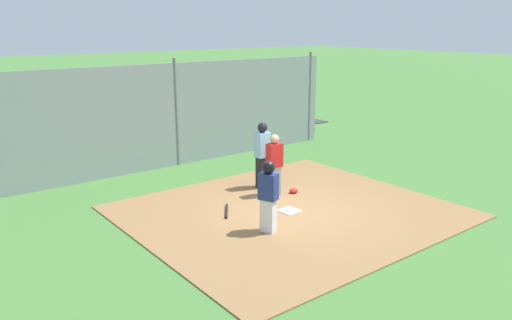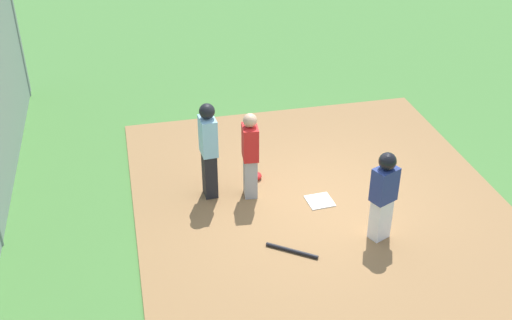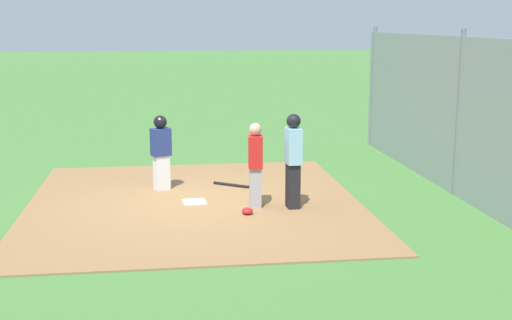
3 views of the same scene
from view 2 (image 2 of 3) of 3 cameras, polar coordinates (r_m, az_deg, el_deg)
ground_plane at (r=11.18m, az=5.75°, el=-3.86°), size 140.00×140.00×0.00m
dirt_infield at (r=11.17m, az=5.75°, el=-3.80°), size 7.20×6.40×0.03m
home_plate at (r=11.16m, az=5.76°, el=-3.69°), size 0.47×0.47×0.02m
catcher at (r=10.84m, az=-0.53°, el=0.52°), size 0.40×0.29×1.61m
umpire at (r=10.81m, az=-4.29°, el=1.04°), size 0.40×0.29×1.79m
runner at (r=9.99m, az=11.43°, el=-2.79°), size 0.39×0.45×1.56m
baseball_bat at (r=10.00m, az=3.25°, el=-8.15°), size 0.55×0.73×0.06m
catcher_mask at (r=11.69m, az=0.01°, el=-1.43°), size 0.24×0.20×0.12m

